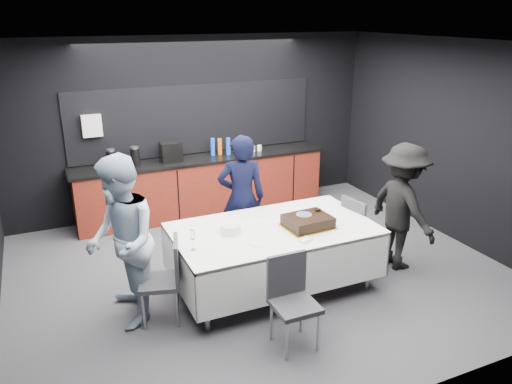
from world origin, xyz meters
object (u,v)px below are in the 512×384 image
cake_assembly (308,221)px  person_center (242,198)px  plate_stack (230,229)px  party_table (274,238)px  person_left (121,242)px  chair_left (167,274)px  chair_right (358,227)px  person_right (403,207)px  chair_near (291,294)px  champagne_flute (192,236)px

cake_assembly → person_center: (-0.41, 1.01, -0.00)m
cake_assembly → plate_stack: (-0.87, 0.22, -0.02)m
person_center → party_table: bearing=108.6°
plate_stack → person_left: bearing=-178.5°
chair_left → person_center: size_ratio=0.55×
party_table → chair_left: bearing=-174.1°
chair_left → person_left: bearing=157.1°
chair_left → chair_right: same height
chair_left → party_table: bearing=5.9°
cake_assembly → plate_stack: size_ratio=2.46×
person_left → person_right: size_ratio=1.12×
person_center → person_right: (1.76, -1.03, -0.03)m
cake_assembly → chair_near: cake_assembly is taller
chair_right → person_center: 1.55m
party_table → chair_near: chair_near is taller
plate_stack → champagne_flute: 0.58m
champagne_flute → person_center: person_center is taller
chair_left → chair_near: 1.34m
champagne_flute → person_right: (2.74, 0.00, -0.12)m
party_table → person_right: person_right is taller
party_table → person_left: bearing=178.8°
chair_left → chair_right: 2.56m
party_table → chair_right: bearing=3.3°
cake_assembly → chair_left: size_ratio=0.62×
cake_assembly → plate_stack: cake_assembly is taller
person_left → champagne_flute: bearing=76.8°
champagne_flute → person_center: 1.43m
chair_left → chair_near: (1.01, -0.88, 0.00)m
person_center → person_left: size_ratio=0.93×
person_center → person_right: person_center is taller
party_table → cake_assembly: cake_assembly is taller
party_table → chair_left: 1.32m
person_center → person_right: bearing=165.5°
person_left → party_table: bearing=92.1°
chair_right → plate_stack: bearing=-180.0°
chair_left → person_center: person_center is taller
chair_right → chair_near: bearing=-145.0°
chair_right → person_right: person_right is taller
champagne_flute → chair_right: (2.27, 0.24, -0.40)m
champagne_flute → person_left: size_ratio=0.12×
chair_left → chair_near: size_ratio=1.00×
chair_left → chair_near: bearing=-41.0°
plate_stack → chair_left: bearing=-165.8°
champagne_flute → party_table: bearing=9.3°
chair_left → person_right: person_right is taller
chair_right → person_center: size_ratio=0.55×
cake_assembly → chair_right: size_ratio=0.62×
person_center → person_left: bearing=42.2°
person_right → chair_left: bearing=87.1°
chair_near → person_right: person_right is taller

